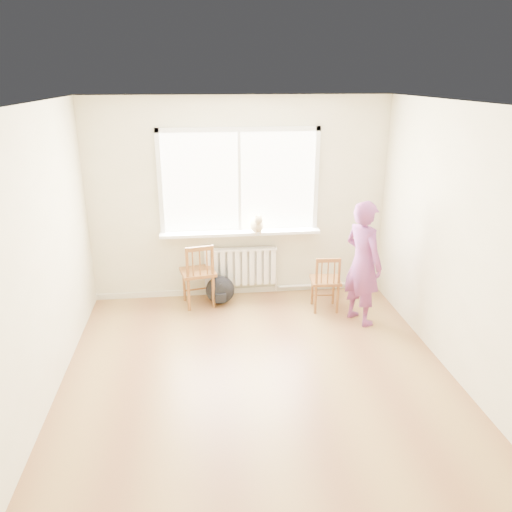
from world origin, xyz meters
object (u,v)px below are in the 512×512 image
object	(u,v)px
person	(363,263)
cat	(257,224)
backpack	(220,290)
chair_right	(326,283)
chair_left	(199,275)

from	to	relation	value
person	cat	bearing A→B (deg)	28.70
cat	backpack	bearing A→B (deg)	-169.16
cat	backpack	xyz separation A→B (m)	(-0.52, -0.13, -0.87)
chair_right	cat	bearing A→B (deg)	-26.07
person	chair_left	bearing A→B (deg)	45.04
chair_right	backpack	world-z (taller)	chair_right
cat	backpack	size ratio (longest dim) A/B	1.10
chair_right	person	distance (m)	0.63
chair_left	chair_right	xyz separation A→B (m)	(1.64, -0.33, -0.06)
backpack	chair_left	bearing A→B (deg)	-173.03
chair_left	chair_right	distance (m)	1.67
chair_right	backpack	bearing A→B (deg)	-10.72
chair_left	chair_right	size ratio (longest dim) A/B	1.15
chair_left	backpack	bearing A→B (deg)	175.53
person	backpack	bearing A→B (deg)	41.26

